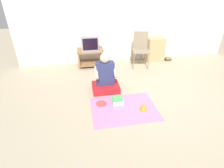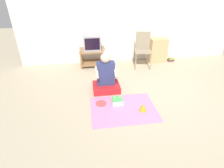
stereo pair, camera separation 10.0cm
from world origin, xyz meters
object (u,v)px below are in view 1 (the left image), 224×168
folding_chair (141,47)px  party_hat_blue (144,106)px  person_seated (105,78)px  paper_plate (101,104)px  tv (90,43)px  cardboard_box_stack (155,50)px  birthday_cake (117,101)px  book_pile (168,59)px

folding_chair → party_hat_blue: size_ratio=6.52×
person_seated → paper_plate: person_seated is taller
tv → cardboard_box_stack: (1.96, 0.04, -0.34)m
tv → paper_plate: (0.05, -1.98, -0.67)m
party_hat_blue → birthday_cake: bearing=146.1°
book_pile → tv: bearing=179.5°
cardboard_box_stack → tv: bearing=-178.7°
tv → cardboard_box_stack: tv is taller
birthday_cake → paper_plate: size_ratio=0.99×
birthday_cake → party_hat_blue: size_ratio=1.42×
paper_plate → person_seated: bearing=72.7°
party_hat_blue → person_seated: bearing=124.4°
folding_chair → person_seated: size_ratio=1.04×
cardboard_box_stack → party_hat_blue: cardboard_box_stack is taller
paper_plate → birthday_cake: bearing=-5.6°
birthday_cake → party_hat_blue: birthday_cake is taller
cardboard_box_stack → book_pile: size_ratio=3.76×
cardboard_box_stack → paper_plate: size_ratio=3.33×
folding_chair → birthday_cake: size_ratio=4.60×
birthday_cake → person_seated: bearing=104.9°
cardboard_box_stack → book_pile: 0.54m
person_seated → paper_plate: size_ratio=4.38×
tv → folding_chair: bearing=-10.8°
cardboard_box_stack → folding_chair: bearing=-151.8°
cardboard_box_stack → birthday_cake: 2.61m
book_pile → paper_plate: bearing=-140.3°
person_seated → party_hat_blue: bearing=-55.6°
cardboard_box_stack → book_pile: cardboard_box_stack is taller
party_hat_blue → cardboard_box_stack: bearing=63.8°
folding_chair → paper_plate: (-1.34, -1.71, -0.55)m
cardboard_box_stack → person_seated: 2.29m
person_seated → tv: bearing=98.5°
cardboard_box_stack → birthday_cake: size_ratio=3.35×
person_seated → birthday_cake: (0.15, -0.57, -0.24)m
book_pile → person_seated: (-2.19, -1.42, 0.25)m
paper_plate → tv: bearing=91.4°
cardboard_box_stack → birthday_cake: cardboard_box_stack is taller
folding_chair → party_hat_blue: (-0.58, -2.04, -0.48)m
paper_plate → book_pile: bearing=39.7°
birthday_cake → paper_plate: bearing=174.4°
book_pile → person_seated: 2.62m
party_hat_blue → paper_plate: bearing=156.8°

